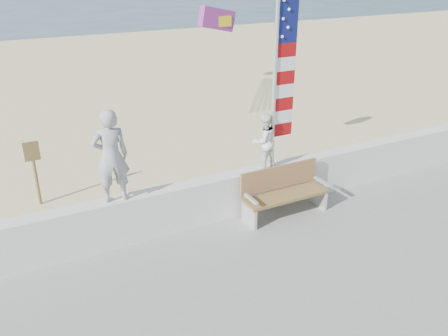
{
  "coord_description": "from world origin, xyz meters",
  "views": [
    {
      "loc": [
        -3.61,
        -5.53,
        5.02
      ],
      "look_at": [
        0.2,
        1.8,
        1.35
      ],
      "focal_mm": 38.0,
      "sensor_mm": 36.0,
      "label": 1
    }
  ],
  "objects_px": {
    "adult": "(111,156)",
    "child": "(264,141)",
    "flag": "(280,73)",
    "bench": "(283,191)"
  },
  "relations": [
    {
      "from": "adult",
      "to": "child",
      "type": "height_order",
      "value": "adult"
    },
    {
      "from": "adult",
      "to": "child",
      "type": "distance_m",
      "value": 3.1
    },
    {
      "from": "adult",
      "to": "flag",
      "type": "relative_size",
      "value": 0.48
    },
    {
      "from": "adult",
      "to": "flag",
      "type": "distance_m",
      "value": 3.57
    },
    {
      "from": "child",
      "to": "bench",
      "type": "height_order",
      "value": "child"
    },
    {
      "from": "adult",
      "to": "flag",
      "type": "xyz_separation_m",
      "value": [
        3.41,
        -0.0,
        1.08
      ]
    },
    {
      "from": "bench",
      "to": "child",
      "type": "bearing_deg",
      "value": 115.73
    },
    {
      "from": "bench",
      "to": "adult",
      "type": "bearing_deg",
      "value": 172.17
    },
    {
      "from": "adult",
      "to": "flag",
      "type": "bearing_deg",
      "value": -174.6
    },
    {
      "from": "bench",
      "to": "flag",
      "type": "distance_m",
      "value": 2.35
    }
  ]
}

